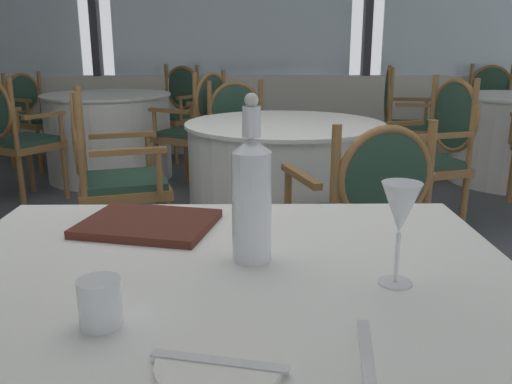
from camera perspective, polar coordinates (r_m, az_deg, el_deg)
ground_plane at (r=2.43m, az=-5.10°, el=-14.00°), size 13.27×13.27×0.00m
window_wall_far at (r=5.94m, az=-2.55°, el=14.41°), size 9.21×0.14×2.69m
side_plate at (r=0.79m, az=-3.92°, el=-17.75°), size 0.18×0.18×0.01m
butter_knife at (r=0.79m, az=-3.92°, el=-17.43°), size 0.20×0.06×0.00m
dinner_fork at (r=0.83m, az=11.63°, el=-16.55°), size 0.05×0.20×0.00m
water_bottle at (r=1.09m, az=-0.46°, el=-0.38°), size 0.08×0.08×0.35m
wine_glass at (r=1.01m, az=15.02°, el=-1.95°), size 0.07×0.07×0.20m
water_tumbler at (r=0.91m, az=-16.16°, el=-11.16°), size 0.07×0.07×0.08m
menu_book at (r=1.35m, az=-11.33°, el=-3.29°), size 0.36×0.31×0.02m
background_table_1 at (r=3.16m, az=2.97°, el=0.55°), size 1.14×1.14×0.76m
dining_chair_1_0 at (r=4.05m, az=-1.75°, el=6.17°), size 0.62×0.57×0.92m
dining_chair_1_1 at (r=2.94m, az=-15.64°, el=2.64°), size 0.57×0.62×0.97m
dining_chair_1_2 at (r=2.24m, az=11.56°, el=-1.88°), size 0.62×0.57×0.91m
dining_chair_1_3 at (r=3.57m, az=18.37°, el=4.74°), size 0.57×0.62×0.99m
dining_chair_2_2 at (r=6.17m, az=23.59°, el=8.52°), size 0.59×0.54×0.98m
dining_chair_2_3 at (r=5.04m, az=15.02°, el=7.96°), size 0.54×0.59×0.99m
background_table_3 at (r=5.06m, az=-15.25°, el=5.71°), size 1.13×1.13×0.76m
dining_chair_3_0 at (r=4.39m, az=-6.02°, el=7.32°), size 0.63×0.65×0.98m
dining_chair_3_1 at (r=5.78m, az=-8.43°, el=9.07°), size 0.65×0.63×0.97m
dining_chair_3_2 at (r=5.76m, az=-22.47°, el=7.87°), size 0.63×0.65×0.91m
dining_chair_3_3 at (r=4.39m, az=-24.50°, el=5.90°), size 0.65×0.63×0.97m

